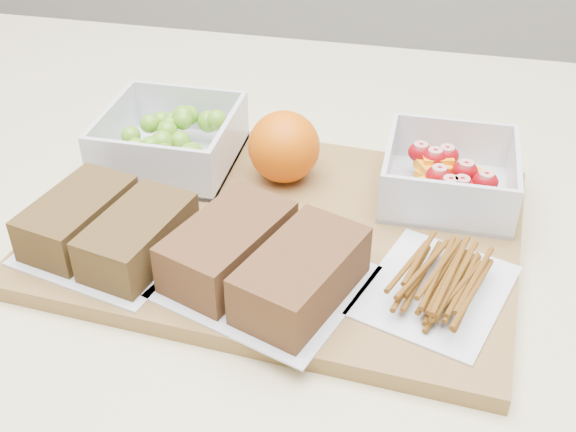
% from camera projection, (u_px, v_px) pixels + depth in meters
% --- Properties ---
extents(cutting_board, '(0.44, 0.33, 0.02)m').
position_uv_depth(cutting_board, '(281.00, 229.00, 0.66)').
color(cutting_board, olive).
rests_on(cutting_board, counter).
extents(grape_container, '(0.13, 0.13, 0.05)m').
position_uv_depth(grape_container, '(173.00, 141.00, 0.73)').
color(grape_container, silver).
rests_on(grape_container, cutting_board).
extents(fruit_container, '(0.12, 0.12, 0.05)m').
position_uv_depth(fruit_container, '(448.00, 178.00, 0.68)').
color(fruit_container, silver).
rests_on(fruit_container, cutting_board).
extents(orange, '(0.07, 0.07, 0.07)m').
position_uv_depth(orange, '(284.00, 147.00, 0.69)').
color(orange, '#E05C05').
rests_on(orange, cutting_board).
extents(sandwich_bag_left, '(0.16, 0.15, 0.04)m').
position_uv_depth(sandwich_bag_left, '(108.00, 228.00, 0.61)').
color(sandwich_bag_left, silver).
rests_on(sandwich_bag_left, cutting_board).
extents(sandwich_bag_center, '(0.18, 0.17, 0.05)m').
position_uv_depth(sandwich_bag_center, '(264.00, 261.00, 0.57)').
color(sandwich_bag_center, silver).
rests_on(sandwich_bag_center, cutting_board).
extents(pretzel_bag, '(0.14, 0.15, 0.03)m').
position_uv_depth(pretzel_bag, '(437.00, 278.00, 0.57)').
color(pretzel_bag, silver).
rests_on(pretzel_bag, cutting_board).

